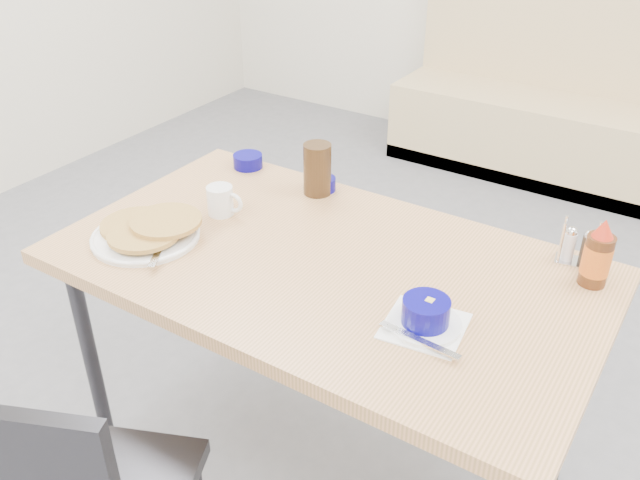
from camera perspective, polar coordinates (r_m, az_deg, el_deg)
The scene contains 11 objects.
booth_bench at distance 4.09m, azimuth 20.19°, elevation 9.82°, with size 1.90×0.56×1.22m.
dining_table at distance 1.78m, azimuth 0.45°, elevation -3.36°, with size 1.40×0.80×0.76m.
pancake_plate at distance 1.89m, azimuth -14.34°, elevation 0.72°, with size 0.29×0.29×0.05m.
coffee_mug at distance 1.96m, azimuth -8.31°, elevation 3.33°, with size 0.11×0.08×0.09m.
grits_setting at distance 1.52m, azimuth 8.86°, elevation -6.33°, with size 0.21×0.20×0.07m.
creamer_bowl at distance 2.25m, azimuth -6.09°, elevation 6.64°, with size 0.10×0.10×0.04m.
butter_bowl at distance 2.09m, azimuth 0.12°, elevation 4.75°, with size 0.09×0.09×0.04m.
amber_tumbler at distance 2.04m, azimuth -0.23°, elevation 5.99°, with size 0.08×0.08×0.16m, color #342210.
condiment_caddy at distance 1.84m, azimuth 20.87°, elevation -0.68°, with size 0.10×0.07×0.12m.
syrup_bottle at distance 1.75m, azimuth 22.32°, elevation -1.30°, with size 0.07×0.07×0.18m.
sugar_wrapper at distance 1.99m, azimuth -10.73°, elevation 2.18°, with size 0.04×0.02×0.00m, color #FD5484.
Camera 1 is at (0.79, -0.99, 1.71)m, focal length 38.00 mm.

